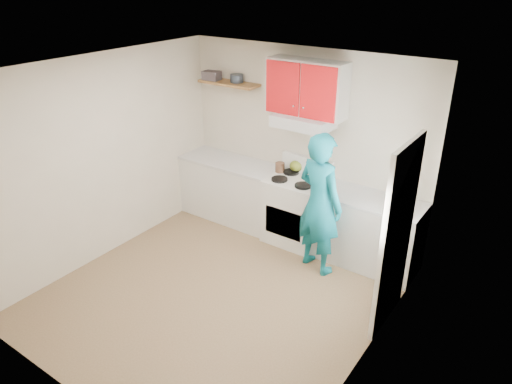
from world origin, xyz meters
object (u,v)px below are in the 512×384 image
Objects in this scene: stove at (296,210)px; crock at (280,168)px; kettle at (296,166)px; person at (320,204)px; tin at (237,78)px.

crock reaches higher than stove.
crock is at bearing 163.60° from stove.
kettle is 1.00m from person.
person is at bearing -48.87° from kettle.
tin is 2.18m from person.
stove is 4.86× the size of kettle.
stove is at bearing -20.68° from person.
kettle reaches higher than crock.
tin reaches higher than person.
kettle is at bearing -26.58° from person.
crock is at bearing -8.04° from tin.
stove is 0.84m from person.
tin is at bearing -4.36° from person.
stove is 0.51× the size of person.
stove is at bearing -63.56° from kettle.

